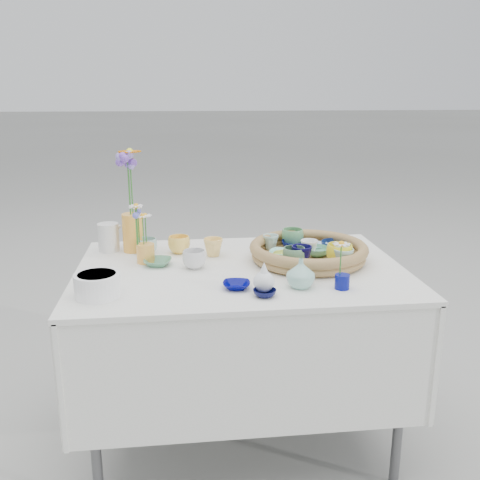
{
  "coord_description": "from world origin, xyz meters",
  "views": [
    {
      "loc": [
        -0.23,
        -1.96,
        1.42
      ],
      "look_at": [
        0.0,
        0.02,
        0.87
      ],
      "focal_mm": 40.0,
      "sensor_mm": 36.0,
      "label": 1
    }
  ],
  "objects": [
    {
      "name": "tray_ceramic_6",
      "position": [
        0.15,
        0.17,
        0.81
      ],
      "size": [
        0.08,
        0.08,
        0.06
      ],
      "primitive_type": "imported",
      "rotation": [
        0.0,
        0.0,
        0.26
      ],
      "color": "#A7D0C9",
      "rests_on": "wicker_tray"
    },
    {
      "name": "loose_ceramic_0",
      "position": [
        -0.24,
        0.22,
        0.8
      ],
      "size": [
        0.1,
        0.1,
        0.07
      ],
      "primitive_type": "imported",
      "rotation": [
        0.0,
        0.0,
        -0.04
      ],
      "color": "#FFCD54",
      "rests_on": "display_table"
    },
    {
      "name": "tray_ceramic_11",
      "position": [
        0.38,
        -0.09,
        0.82
      ],
      "size": [
        0.1,
        0.1,
        0.07
      ],
      "primitive_type": "imported",
      "rotation": [
        0.0,
        0.0,
        0.27
      ],
      "color": "#94BBAA",
      "rests_on": "wicker_tray"
    },
    {
      "name": "bud_vase_seafoam",
      "position": [
        0.18,
        -0.24,
        0.82
      ],
      "size": [
        0.13,
        0.13,
        0.1
      ],
      "primitive_type": "imported",
      "rotation": [
        0.0,
        0.0,
        0.36
      ],
      "color": "#8BC1B2",
      "rests_on": "display_table"
    },
    {
      "name": "tray_ceramic_4",
      "position": [
        0.2,
        -0.05,
        0.82
      ],
      "size": [
        0.12,
        0.12,
        0.07
      ],
      "primitive_type": "imported",
      "rotation": [
        0.0,
        0.0,
        -0.43
      ],
      "color": "#53805F",
      "rests_on": "wicker_tray"
    },
    {
      "name": "hydrangea",
      "position": [
        -0.43,
        0.26,
        1.04
      ],
      "size": [
        0.11,
        0.11,
        0.31
      ],
      "primitive_type": null,
      "rotation": [
        0.0,
        0.0,
        -0.36
      ],
      "color": "purple",
      "rests_on": "tall_vase_yellow"
    },
    {
      "name": "tray_ceramic_2",
      "position": [
        0.37,
        -0.06,
        0.82
      ],
      "size": [
        0.13,
        0.13,
        0.08
      ],
      "primitive_type": "imported",
      "rotation": [
        0.0,
        0.0,
        -0.41
      ],
      "color": "yellow",
      "rests_on": "wicker_tray"
    },
    {
      "name": "loose_ceramic_6",
      "position": [
        0.04,
        -0.31,
        0.78
      ],
      "size": [
        0.09,
        0.09,
        0.02
      ],
      "primitive_type": "imported",
      "rotation": [
        0.0,
        0.0,
        -0.25
      ],
      "color": "#070933",
      "rests_on": "display_table"
    },
    {
      "name": "tray_ceramic_9",
      "position": [
        0.23,
        -0.04,
        0.82
      ],
      "size": [
        0.09,
        0.09,
        0.07
      ],
      "primitive_type": "imported",
      "rotation": [
        0.0,
        0.0,
        -0.2
      ],
      "color": "#0A083A",
      "rests_on": "wicker_tray"
    },
    {
      "name": "tray_ceramic_10",
      "position": [
        0.18,
        0.0,
        0.8
      ],
      "size": [
        0.13,
        0.13,
        0.03
      ],
      "primitive_type": "imported",
      "rotation": [
        0.0,
        0.0,
        -0.32
      ],
      "color": "#DDD854",
      "rests_on": "wicker_tray"
    },
    {
      "name": "daisy_posy",
      "position": [
        -0.38,
        0.12,
        0.92
      ],
      "size": [
        0.09,
        0.09,
        0.16
      ],
      "primitive_type": null,
      "rotation": [
        0.0,
        0.0,
        0.05
      ],
      "color": "white",
      "rests_on": "daisy_cup"
    },
    {
      "name": "tray_ceramic_5",
      "position": [
        0.18,
        0.06,
        0.8
      ],
      "size": [
        0.14,
        0.14,
        0.03
      ],
      "primitive_type": "imported",
      "rotation": [
        0.0,
        0.0,
        -0.43
      ],
      "color": "#90EAD8",
      "rests_on": "wicker_tray"
    },
    {
      "name": "tray_ceramic_3",
      "position": [
        0.32,
        0.06,
        0.8
      ],
      "size": [
        0.13,
        0.13,
        0.03
      ],
      "primitive_type": "imported",
      "rotation": [
        0.0,
        0.0,
        -0.32
      ],
      "color": "#5AA580",
      "rests_on": "wicker_tray"
    },
    {
      "name": "tray_ceramic_0",
      "position": [
        0.25,
        0.16,
        0.8
      ],
      "size": [
        0.14,
        0.14,
        0.04
      ],
      "primitive_type": "imported",
      "rotation": [
        0.0,
        0.0,
        0.25
      ],
      "color": "#091153",
      "rests_on": "wicker_tray"
    },
    {
      "name": "tray_ceramic_7",
      "position": [
        0.29,
        0.06,
        0.82
      ],
      "size": [
        0.08,
        0.08,
        0.07
      ],
      "primitive_type": "imported",
      "rotation": [
        0.0,
        0.0,
        0.08
      ],
      "color": "white",
      "rests_on": "wicker_tray"
    },
    {
      "name": "loose_ceramic_2",
      "position": [
        -0.32,
        0.06,
        0.78
      ],
      "size": [
        0.12,
        0.12,
        0.03
      ],
      "primitive_type": "imported",
      "rotation": [
        0.0,
        0.0,
        -0.17
      ],
      "color": "#4F8B65",
      "rests_on": "display_table"
    },
    {
      "name": "loose_ceramic_1",
      "position": [
        -0.09,
        0.16,
        0.8
      ],
      "size": [
        0.09,
        0.09,
        0.07
      ],
      "primitive_type": "imported",
      "rotation": [
        0.0,
        0.0,
        0.15
      ],
      "color": "#FACE6C",
      "rests_on": "display_table"
    },
    {
      "name": "tray_ceramic_1",
      "position": [
        0.41,
        0.13,
        0.8
      ],
      "size": [
        0.14,
        0.14,
        0.04
      ],
      "primitive_type": "imported",
      "rotation": [
        0.0,
        0.0,
        -0.21
      ],
      "color": "#0E2151",
      "rests_on": "wicker_tray"
    },
    {
      "name": "ground",
      "position": [
        0.0,
        0.0,
        0.0
      ],
      "size": [
        80.0,
        80.0,
        0.0
      ],
      "primitive_type": "plane",
      "color": "#989894"
    },
    {
      "name": "loose_ceramic_4",
      "position": [
        -0.04,
        -0.23,
        0.78
      ],
      "size": [
        0.11,
        0.11,
        0.02
      ],
      "primitive_type": "imported",
      "rotation": [
        0.0,
        0.0,
        -0.13
      ],
      "color": "#000267",
      "rests_on": "display_table"
    },
    {
      "name": "tall_vase_yellow",
      "position": [
        -0.43,
        0.27,
        0.85
      ],
      "size": [
        0.11,
        0.11,
        0.16
      ],
      "primitive_type": "cylinder",
      "rotation": [
        0.0,
        0.0,
        0.39
      ],
      "color": "#F9AA39",
      "rests_on": "display_table"
    },
    {
      "name": "loose_ceramic_5",
      "position": [
        -0.37,
        0.22,
        0.8
      ],
      "size": [
        0.11,
        0.11,
        0.07
      ],
      "primitive_type": "imported",
      "rotation": [
        0.0,
        0.0,
        0.3
      ],
      "color": "#97BEBB",
      "rests_on": "display_table"
    },
    {
      "name": "fluted_bowl",
      "position": [
        -0.51,
        -0.25,
        0.8
      ],
      "size": [
        0.18,
        0.18,
        0.08
      ],
      "primitive_type": null,
      "rotation": [
        0.0,
        0.0,
        0.18
      ],
      "color": "white",
      "rests_on": "display_table"
    },
    {
      "name": "tray_ceramic_8",
      "position": [
        0.34,
        0.15,
        0.79
      ],
      "size": [
        0.12,
        0.12,
        0.02
      ],
      "primitive_type": "imported",
      "rotation": [
        0.0,
        0.0,
        -0.26
      ],
      "color": "#AED6F3",
      "rests_on": "wicker_tray"
    },
    {
      "name": "bud_vase_paleblue",
      "position": [
        0.05,
        -0.27,
        0.82
      ],
      "size": [
        0.08,
        0.08,
        0.11
      ],
      "primitive_type": null,
      "rotation": [
        0.0,
        0.0,
        0.17
      ],
      "color": "silver",
      "rests_on": "display_table"
    },
    {
      "name": "wicker_tray",
      "position": [
        0.28,
        0.05,
        0.8
      ],
      "size": [
        0.47,
        0.47,
        0.08
      ],
      "primitive_type": null,
      "color": "brown",
      "rests_on": "display_table"
    },
    {
      "name": "bud_vase_cobalt",
      "position": [
        0.32,
        -0.27,
        0.79
      ],
      "size": [
        0.05,
        0.05,
        0.05
      ],
      "primitive_type": "cylinder",
      "rotation": [
        0.0,
        0.0,
        -0.02
      ],
      "color": "#060C70",
      "rests_on": "display_table"
    },
    {
      "name": "loose_ceramic_3",
      "position": [
        -0.18,
        0.01,
        0.8
      ],
      "size": [
        0.11,
        0.11,
        0.07
      ],
      "primitive_type": "imported",
      "rotation": [
        0.0,
        0.0,
        -0.22
      ],
      "color": "silver",
      "rests_on": "display_table"
    },
    {
      "name": "white_pitcher",
      "position": [
        -0.53,
        0.29,
        0.82
      ],
      "size": [
        0.14,
        0.11,
        0.12
      ],
      "primitive_type": null,
      "rotation": [
        0.0,
        0.0,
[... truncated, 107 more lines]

